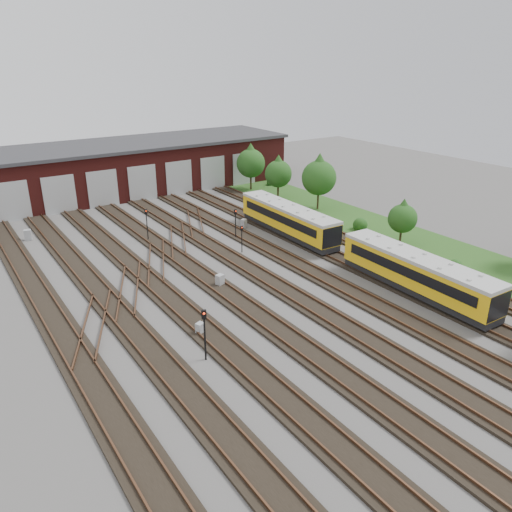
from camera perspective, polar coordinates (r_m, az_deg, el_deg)
ground at (r=35.47m, az=3.92°, el=-6.76°), size 120.00×120.00×0.00m
track_network at (r=35.73m, az=3.13°, el=-6.31°), size 30.40×70.00×0.33m
maintenance_shed at (r=68.58m, az=-17.16°, el=9.42°), size 51.00×12.50×6.35m
grass_verge at (r=54.22m, az=13.41°, el=3.11°), size 8.00×55.00×0.05m
metro_train at (r=39.58m, az=17.92°, el=-1.83°), size 2.78×45.56×2.79m
signal_mast_0 at (r=29.68m, az=-5.91°, el=-8.21°), size 0.33×0.31×3.37m
signal_mast_1 at (r=49.63m, az=-12.38°, el=3.92°), size 0.26×0.24×3.23m
signal_mast_2 at (r=45.73m, az=-1.64°, el=2.35°), size 0.23×0.22×2.58m
signal_mast_3 at (r=49.23m, az=-2.36°, el=4.13°), size 0.24×0.23×3.01m
relay_cabinet_0 at (r=33.10m, az=-6.40°, el=-8.27°), size 0.63×0.59×0.85m
relay_cabinet_1 at (r=54.13m, az=-24.62°, el=2.20°), size 0.77×0.70×1.07m
relay_cabinet_2 at (r=39.51m, az=-4.14°, el=-2.81°), size 0.70×0.64×0.98m
relay_cabinet_3 at (r=52.77m, az=-1.41°, el=3.72°), size 0.72×0.68×0.96m
relay_cabinet_4 at (r=54.40m, az=2.22°, el=4.36°), size 0.80×0.72×1.11m
tree_0 at (r=67.52m, az=-0.60°, el=10.93°), size 3.80×3.80×6.30m
tree_1 at (r=63.19m, az=2.57°, el=9.72°), size 3.39×3.39×5.61m
tree_2 at (r=58.79m, az=7.23°, el=9.32°), size 4.03×4.03×6.67m
tree_3 at (r=49.39m, az=16.44°, el=4.51°), size 2.76×2.76×4.57m
bush_0 at (r=45.47m, az=21.83°, el=-0.87°), size 1.16×1.16×1.16m
bush_1 at (r=53.24m, az=11.85°, el=3.73°), size 1.51×1.51×1.51m
bush_2 at (r=70.65m, az=1.68°, el=8.51°), size 1.08×1.08×1.08m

